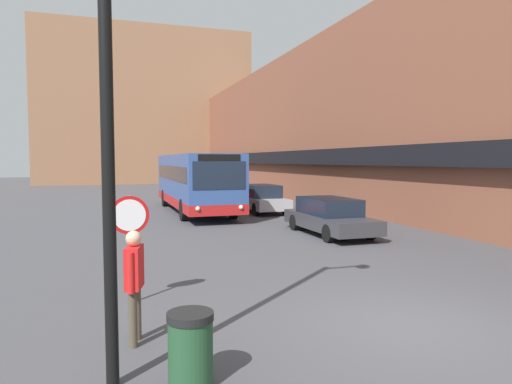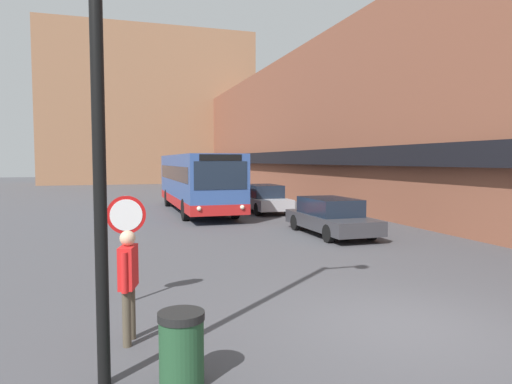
{
  "view_description": "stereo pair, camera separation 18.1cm",
  "coord_description": "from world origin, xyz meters",
  "px_view_note": "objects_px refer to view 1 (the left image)",
  "views": [
    {
      "loc": [
        -4.9,
        -6.43,
        2.83
      ],
      "look_at": [
        -0.18,
        7.9,
        1.79
      ],
      "focal_mm": 32.0,
      "sensor_mm": 36.0,
      "label": 1
    },
    {
      "loc": [
        -4.73,
        -6.49,
        2.83
      ],
      "look_at": [
        -0.18,
        7.9,
        1.79
      ],
      "focal_mm": 32.0,
      "sensor_mm": 36.0,
      "label": 2
    }
  ],
  "objects_px": {
    "city_bus": "(195,181)",
    "pedestrian": "(134,276)",
    "stop_sign": "(130,226)",
    "trash_bin": "(191,349)",
    "parked_car_middle": "(262,199)",
    "parked_car_front": "(329,216)",
    "street_lamp": "(127,21)"
  },
  "relations": [
    {
      "from": "trash_bin",
      "to": "city_bus",
      "type": "bearing_deg",
      "value": 79.27
    },
    {
      "from": "street_lamp",
      "to": "stop_sign",
      "type": "bearing_deg",
      "value": 87.61
    },
    {
      "from": "parked_car_middle",
      "to": "trash_bin",
      "type": "relative_size",
      "value": 4.76
    },
    {
      "from": "city_bus",
      "to": "street_lamp",
      "type": "xyz_separation_m",
      "value": [
        -4.35,
        -19.08,
        2.81
      ]
    },
    {
      "from": "stop_sign",
      "to": "parked_car_middle",
      "type": "bearing_deg",
      "value": 61.93
    },
    {
      "from": "stop_sign",
      "to": "street_lamp",
      "type": "height_order",
      "value": "street_lamp"
    },
    {
      "from": "trash_bin",
      "to": "parked_car_front",
      "type": "bearing_deg",
      "value": 54.68
    },
    {
      "from": "city_bus",
      "to": "pedestrian",
      "type": "distance_m",
      "value": 18.29
    },
    {
      "from": "city_bus",
      "to": "street_lamp",
      "type": "distance_m",
      "value": 19.77
    },
    {
      "from": "city_bus",
      "to": "parked_car_front",
      "type": "relative_size",
      "value": 2.44
    },
    {
      "from": "parked_car_front",
      "to": "stop_sign",
      "type": "distance_m",
      "value": 10.02
    },
    {
      "from": "parked_car_middle",
      "to": "pedestrian",
      "type": "relative_size",
      "value": 2.56
    },
    {
      "from": "stop_sign",
      "to": "trash_bin",
      "type": "height_order",
      "value": "stop_sign"
    },
    {
      "from": "stop_sign",
      "to": "trash_bin",
      "type": "distance_m",
      "value": 3.89
    },
    {
      "from": "parked_car_middle",
      "to": "stop_sign",
      "type": "xyz_separation_m",
      "value": [
        -7.68,
        -14.4,
        0.79
      ]
    },
    {
      "from": "pedestrian",
      "to": "parked_car_middle",
      "type": "bearing_deg",
      "value": -10.17
    },
    {
      "from": "city_bus",
      "to": "stop_sign",
      "type": "height_order",
      "value": "city_bus"
    },
    {
      "from": "parked_car_front",
      "to": "pedestrian",
      "type": "distance_m",
      "value": 11.46
    },
    {
      "from": "stop_sign",
      "to": "pedestrian",
      "type": "height_order",
      "value": "stop_sign"
    },
    {
      "from": "parked_car_middle",
      "to": "pedestrian",
      "type": "xyz_separation_m",
      "value": [
        -7.72,
        -16.48,
        0.31
      ]
    },
    {
      "from": "trash_bin",
      "to": "parked_car_middle",
      "type": "bearing_deg",
      "value": 68.46
    },
    {
      "from": "city_bus",
      "to": "parked_car_front",
      "type": "height_order",
      "value": "city_bus"
    },
    {
      "from": "city_bus",
      "to": "trash_bin",
      "type": "bearing_deg",
      "value": -100.73
    },
    {
      "from": "street_lamp",
      "to": "pedestrian",
      "type": "bearing_deg",
      "value": 85.6
    },
    {
      "from": "parked_car_front",
      "to": "street_lamp",
      "type": "distance_m",
      "value": 13.07
    },
    {
      "from": "parked_car_front",
      "to": "pedestrian",
      "type": "height_order",
      "value": "pedestrian"
    },
    {
      "from": "stop_sign",
      "to": "trash_bin",
      "type": "bearing_deg",
      "value": -81.74
    },
    {
      "from": "street_lamp",
      "to": "trash_bin",
      "type": "height_order",
      "value": "street_lamp"
    },
    {
      "from": "pedestrian",
      "to": "street_lamp",
      "type": "bearing_deg",
      "value": -169.46
    },
    {
      "from": "street_lamp",
      "to": "city_bus",
      "type": "bearing_deg",
      "value": 77.14
    },
    {
      "from": "street_lamp",
      "to": "trash_bin",
      "type": "bearing_deg",
      "value": -25.54
    },
    {
      "from": "parked_car_front",
      "to": "street_lamp",
      "type": "relative_size",
      "value": 0.65
    }
  ]
}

